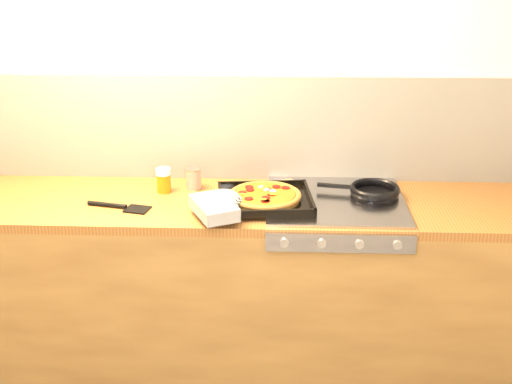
{
  "coord_description": "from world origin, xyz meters",
  "views": [
    {
      "loc": [
        0.21,
        -1.53,
        1.98
      ],
      "look_at": [
        0.1,
        1.08,
        0.95
      ],
      "focal_mm": 45.0,
      "sensor_mm": 36.0,
      "label": 1
    }
  ],
  "objects_px": {
    "pizza_on_tray": "(251,199)",
    "frying_pan": "(374,191)",
    "juice_glass": "(164,180)",
    "tomato_can": "(194,179)"
  },
  "relations": [
    {
      "from": "frying_pan",
      "to": "tomato_can",
      "type": "distance_m",
      "value": 0.82
    },
    {
      "from": "pizza_on_tray",
      "to": "tomato_can",
      "type": "relative_size",
      "value": 5.37
    },
    {
      "from": "tomato_can",
      "to": "juice_glass",
      "type": "bearing_deg",
      "value": -162.61
    },
    {
      "from": "pizza_on_tray",
      "to": "juice_glass",
      "type": "bearing_deg",
      "value": 156.17
    },
    {
      "from": "frying_pan",
      "to": "tomato_can",
      "type": "relative_size",
      "value": 3.81
    },
    {
      "from": "tomato_can",
      "to": "juice_glass",
      "type": "distance_m",
      "value": 0.14
    },
    {
      "from": "frying_pan",
      "to": "juice_glass",
      "type": "height_order",
      "value": "juice_glass"
    },
    {
      "from": "pizza_on_tray",
      "to": "tomato_can",
      "type": "xyz_separation_m",
      "value": [
        -0.28,
        0.22,
        0.01
      ]
    },
    {
      "from": "pizza_on_tray",
      "to": "frying_pan",
      "type": "bearing_deg",
      "value": 14.71
    },
    {
      "from": "frying_pan",
      "to": "juice_glass",
      "type": "xyz_separation_m",
      "value": [
        -0.95,
        0.04,
        0.02
      ]
    }
  ]
}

